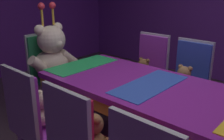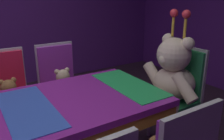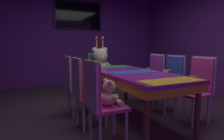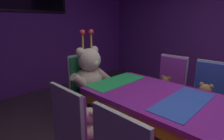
% 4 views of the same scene
% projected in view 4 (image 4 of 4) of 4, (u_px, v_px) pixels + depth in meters
% --- Properties ---
extents(wall_back, '(5.20, 0.12, 2.80)m').
position_uv_depth(wall_back, '(33.00, 25.00, 3.64)').
color(wall_back, '#59267F').
rests_on(wall_back, ground_plane).
extents(banquet_table, '(0.90, 2.02, 0.75)m').
position_uv_depth(banquet_table, '(183.00, 111.00, 1.66)').
color(banquet_table, purple).
rests_on(banquet_table, ground_plane).
extents(chair_left_2, '(0.42, 0.41, 0.98)m').
position_uv_depth(chair_left_2, '(76.00, 131.00, 1.45)').
color(chair_left_2, purple).
rests_on(chair_left_2, ground_plane).
extents(teddy_left_2, '(0.24, 0.31, 0.29)m').
position_uv_depth(teddy_left_2, '(90.00, 125.00, 1.55)').
color(teddy_left_2, beige).
rests_on(teddy_left_2, chair_left_2).
extents(chair_right_1, '(0.42, 0.41, 0.98)m').
position_uv_depth(chair_right_1, '(208.00, 92.00, 2.25)').
color(chair_right_1, '#2D47B2').
rests_on(chair_right_1, ground_plane).
extents(teddy_right_1, '(0.23, 0.30, 0.29)m').
position_uv_depth(teddy_right_1, '(204.00, 96.00, 2.16)').
color(teddy_right_1, '#9E7247').
rests_on(teddy_right_1, chair_right_1).
extents(chair_right_2, '(0.42, 0.41, 0.98)m').
position_uv_depth(chair_right_2, '(170.00, 82.00, 2.63)').
color(chair_right_2, purple).
rests_on(chair_right_2, ground_plane).
extents(teddy_right_2, '(0.21, 0.28, 0.26)m').
position_uv_depth(teddy_right_2, '(165.00, 86.00, 2.54)').
color(teddy_right_2, brown).
rests_on(teddy_right_2, chair_right_2).
extents(throne_chair, '(0.41, 0.42, 0.98)m').
position_uv_depth(throne_chair, '(84.00, 80.00, 2.72)').
color(throne_chair, '#268C4C').
rests_on(throne_chair, ground_plane).
extents(king_teddy_bear, '(0.70, 0.54, 0.90)m').
position_uv_depth(king_teddy_bear, '(90.00, 73.00, 2.57)').
color(king_teddy_bear, beige).
rests_on(king_teddy_bear, throne_chair).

